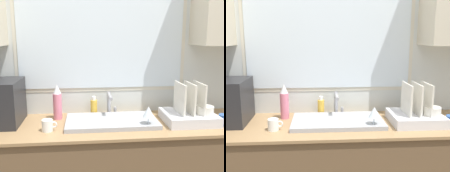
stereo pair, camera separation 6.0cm
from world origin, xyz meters
TOP-DOWN VIEW (x-y plane):
  - wall_back at (0.00, 0.55)m, footprint 6.00×0.38m
  - sink_basin at (0.05, 0.29)m, footprint 0.65×0.36m
  - faucet at (0.05, 0.47)m, footprint 0.08×0.18m
  - dish_rack at (0.62, 0.26)m, footprint 0.36×0.33m
  - spray_bottle at (-0.34, 0.43)m, footprint 0.07×0.07m
  - soap_bottle at (-0.07, 0.50)m, footprint 0.05×0.05m
  - mug_near_sink at (-0.39, 0.18)m, footprint 0.10×0.07m
  - wine_glass at (0.29, 0.17)m, footprint 0.08×0.08m
  - mug_by_rack at (0.84, 0.16)m, footprint 0.11×0.08m

SIDE VIEW (x-z plane):
  - sink_basin at x=0.05m, z-range 0.91..0.94m
  - mug_by_rack at x=0.84m, z-range 0.91..0.99m
  - mug_near_sink at x=-0.39m, z-range 0.91..0.99m
  - dish_rack at x=0.62m, z-range 0.83..1.12m
  - soap_bottle at x=-0.07m, z-range 0.90..1.06m
  - wine_glass at x=0.29m, z-range 0.95..1.10m
  - faucet at x=0.05m, z-range 0.93..1.12m
  - spray_bottle at x=-0.34m, z-range 0.91..1.17m
  - wall_back at x=0.00m, z-range 0.14..2.74m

